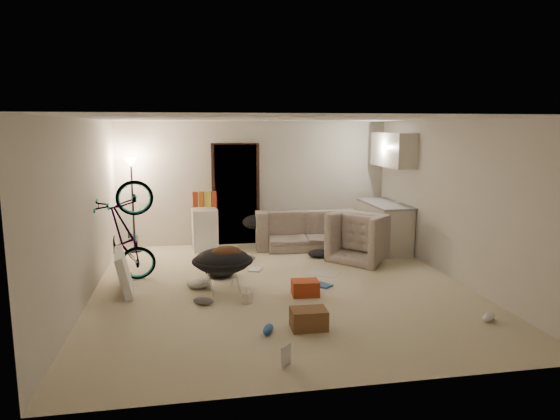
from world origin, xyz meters
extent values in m
cube|color=beige|center=(0.00, 0.00, -0.01)|extent=(5.50, 6.00, 0.02)
cube|color=white|center=(0.00, 0.00, 2.51)|extent=(5.50, 6.00, 0.02)
cube|color=beige|center=(0.00, 3.01, 1.25)|extent=(5.50, 0.02, 2.50)
cube|color=beige|center=(0.00, -3.01, 1.25)|extent=(5.50, 0.02, 2.50)
cube|color=beige|center=(-2.76, 0.00, 1.25)|extent=(0.02, 6.00, 2.50)
cube|color=beige|center=(2.76, 0.00, 1.25)|extent=(0.02, 6.00, 2.50)
cube|color=black|center=(-0.40, 2.97, 1.02)|extent=(0.85, 0.10, 2.04)
cube|color=black|center=(-0.40, 2.94, 1.02)|extent=(0.97, 0.04, 2.10)
cylinder|color=black|center=(-2.40, 2.65, 0.01)|extent=(0.28, 0.28, 0.03)
cylinder|color=black|center=(-2.40, 2.65, 0.85)|extent=(0.04, 0.04, 1.70)
cone|color=#FFE0A5|center=(-2.40, 2.65, 1.72)|extent=(0.24, 0.24, 0.18)
cube|color=beige|center=(2.43, 2.00, 0.44)|extent=(0.60, 1.50, 0.88)
cube|color=gray|center=(2.43, 2.00, 0.90)|extent=(0.64, 1.54, 0.04)
cube|color=beige|center=(2.56, 2.00, 1.95)|extent=(0.38, 1.40, 0.65)
imported|color=#3E463E|center=(0.91, 2.45, 0.29)|extent=(2.00, 0.88, 0.57)
imported|color=#3E463E|center=(1.82, 1.33, 0.32)|extent=(1.32, 1.33, 0.65)
imported|color=black|center=(-2.30, 0.66, 0.43)|extent=(1.69, 0.87, 0.94)
imported|color=#A43718|center=(-0.47, -2.55, 0.01)|extent=(0.28, 0.28, 0.02)
cube|color=white|center=(-1.05, 2.55, 0.41)|extent=(0.51, 0.51, 0.81)
cube|color=#A43718|center=(-1.22, 2.55, 1.00)|extent=(0.11, 0.08, 0.30)
cube|color=#B45716|center=(-1.10, 2.55, 1.00)|extent=(0.11, 0.09, 0.30)
cube|color=yellow|center=(-0.98, 2.55, 1.00)|extent=(0.11, 0.08, 0.30)
cube|color=#A43718|center=(-0.86, 2.55, 1.00)|extent=(0.11, 0.08, 0.30)
cylinder|color=silver|center=(-0.88, -0.02, 0.21)|extent=(0.59, 0.59, 0.41)
ellipsoid|color=black|center=(-0.88, -0.02, 0.46)|extent=(0.83, 0.83, 0.35)
torus|color=black|center=(-0.88, -0.02, 0.46)|extent=(0.89, 0.89, 0.06)
ellipsoid|color=#472818|center=(-0.83, -0.05, 0.57)|extent=(0.61, 0.58, 0.22)
ellipsoid|color=black|center=(-0.04, 2.45, 0.54)|extent=(0.58, 0.48, 0.28)
cube|color=silver|center=(-2.30, 0.18, 0.30)|extent=(0.35, 0.94, 0.62)
cube|color=brown|center=(0.04, -1.61, 0.12)|extent=(0.43, 0.31, 0.24)
cube|color=#A43718|center=(0.27, -0.44, 0.11)|extent=(0.40, 0.30, 0.22)
cylinder|color=silver|center=(-0.59, -0.59, 0.08)|extent=(0.15, 0.15, 0.15)
cone|color=silver|center=(-0.59, -0.59, 0.18)|extent=(0.08, 0.08, 0.07)
cube|color=beige|center=(0.80, 0.61, 0.00)|extent=(0.67, 0.65, 0.01)
cube|color=#2A559A|center=(0.62, -0.06, 0.01)|extent=(0.34, 0.35, 0.03)
cube|color=silver|center=(-0.27, 0.95, 0.01)|extent=(0.28, 0.31, 0.02)
ellipsoid|color=#2A559A|center=(0.83, 2.55, 0.05)|extent=(0.29, 0.21, 0.10)
ellipsoid|color=slate|center=(-0.32, 1.60, 0.05)|extent=(0.31, 0.24, 0.11)
ellipsoid|color=#2A559A|center=(-0.46, -1.66, 0.05)|extent=(0.20, 0.29, 0.10)
ellipsoid|color=slate|center=(-1.18, -0.56, 0.05)|extent=(0.32, 0.22, 0.11)
ellipsoid|color=white|center=(2.30, -1.78, 0.05)|extent=(0.29, 0.27, 0.10)
ellipsoid|color=black|center=(-0.87, 0.71, 0.08)|extent=(0.54, 0.48, 0.16)
ellipsoid|color=black|center=(1.00, 1.62, 0.06)|extent=(0.56, 0.56, 0.13)
ellipsoid|color=silver|center=(-1.23, 0.23, 0.06)|extent=(0.51, 0.51, 0.12)
camera|label=1|loc=(-1.31, -7.11, 2.39)|focal=32.00mm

